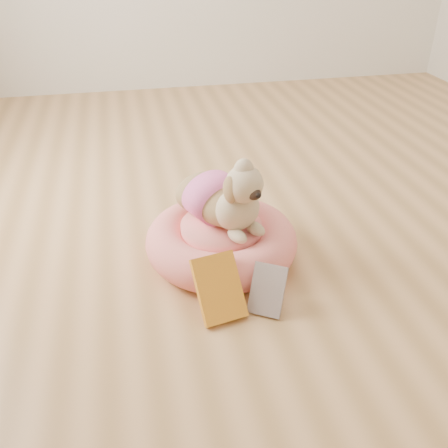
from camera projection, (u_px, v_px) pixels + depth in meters
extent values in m
plane|color=#AD7E48|center=(298.00, 224.00, 2.23)|extent=(4.50, 4.50, 0.00)
cylinder|color=#F76075|center=(221.00, 247.00, 1.99)|extent=(0.43, 0.43, 0.09)
torus|color=#F76075|center=(221.00, 240.00, 1.97)|extent=(0.60, 0.60, 0.15)
cylinder|color=#F76075|center=(221.00, 232.00, 1.95)|extent=(0.32, 0.32, 0.08)
cube|color=gold|center=(219.00, 288.00, 1.68)|extent=(0.18, 0.19, 0.20)
cube|color=white|center=(268.00, 290.00, 1.70)|extent=(0.15, 0.15, 0.16)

